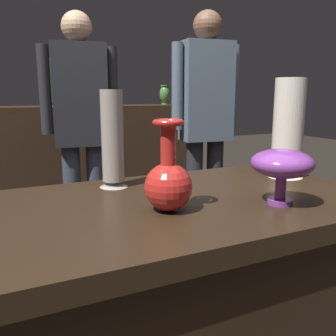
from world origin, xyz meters
TOP-DOWN VIEW (x-y plane):
  - display_plinth at (0.00, 0.00)m, footprint 1.20×0.64m
  - back_display_shelf at (0.00, 2.20)m, footprint 2.60×0.40m
  - vase_centerpiece at (-0.03, -0.07)m, footprint 0.12×0.12m
  - vase_tall_behind at (-0.09, 0.21)m, footprint 0.09×0.09m
  - vase_left_accent at (0.26, -0.15)m, footprint 0.16×0.16m
  - vase_right_accent at (0.50, 0.09)m, footprint 0.12×0.12m
  - shelf_vase_right at (0.52, 2.25)m, footprint 0.10×0.10m
  - shelf_vase_center at (0.00, 2.13)m, footprint 0.11×0.11m
  - shelf_vase_far_right at (1.04, 2.25)m, footprint 0.10×0.10m
  - visitor_near_right at (0.84, 1.18)m, footprint 0.47×0.21m
  - visitor_center_back at (0.07, 1.40)m, footprint 0.47×0.22m

SIDE VIEW (x-z plane):
  - display_plinth at x=0.00m, z-range 0.00..0.80m
  - back_display_shelf at x=0.00m, z-range 0.00..0.99m
  - vase_centerpiece at x=-0.03m, z-range 0.76..0.99m
  - vase_left_accent at x=0.26m, z-range 0.83..0.98m
  - visitor_center_back at x=0.07m, z-range 0.13..1.70m
  - visitor_near_right at x=0.84m, z-range 0.14..1.73m
  - vase_tall_behind at x=-0.09m, z-range 0.79..1.09m
  - vase_right_accent at x=0.50m, z-range 0.80..1.14m
  - shelf_vase_right at x=0.52m, z-range 0.95..1.16m
  - shelf_vase_far_right at x=1.04m, z-range 1.00..1.17m
  - shelf_vase_center at x=0.00m, z-range 0.98..1.35m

